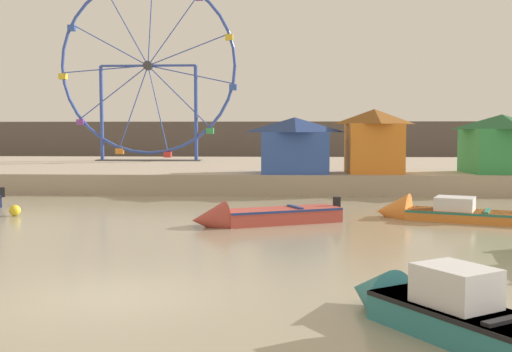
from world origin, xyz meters
name	(u,v)px	position (x,y,z in m)	size (l,w,h in m)	color
ground_plane	(117,295)	(0.00, 0.00, 0.00)	(240.00, 240.00, 0.00)	gray
quay_promenade	(242,171)	(0.00, 31.21, 0.53)	(110.00, 23.54, 1.06)	tan
distant_town_skyline	(260,142)	(0.00, 56.68, 2.20)	(140.00, 3.00, 4.40)	#564C47
motorboat_orange_hull	(437,213)	(8.95, 11.34, 0.26)	(5.91, 3.54, 1.48)	orange
motorboat_teal_painted	(443,311)	(5.97, -1.97, 0.36)	(3.68, 4.76, 1.44)	teal
motorboat_faded_red	(258,216)	(2.30, 9.68, 0.29)	(5.50, 3.46, 1.23)	#B24238
ferris_wheel_blue_frame	(148,68)	(-7.46, 35.02, 8.11)	(13.70, 1.20, 14.02)	#334CA8
carnival_booth_orange_canopy	(374,140)	(7.91, 21.50, 2.84)	(3.24, 3.05, 3.43)	orange
carnival_booth_green_kiosk	(501,143)	(14.76, 21.99, 2.70)	(4.18, 3.98, 3.15)	#33934C
carnival_booth_blue_tent	(295,144)	(3.65, 21.27, 2.62)	(3.94, 3.39, 2.99)	#3356B7
mooring_buoy_orange	(15,210)	(-7.27, 11.34, 0.22)	(0.44, 0.44, 0.44)	yellow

